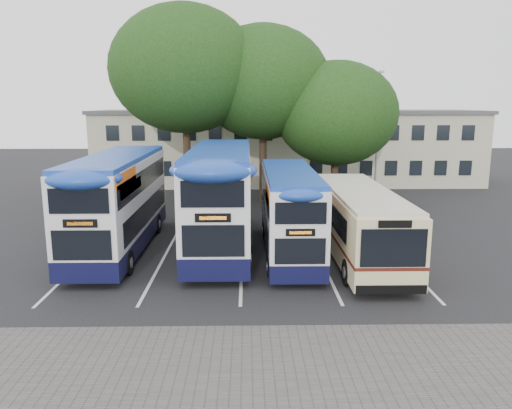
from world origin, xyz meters
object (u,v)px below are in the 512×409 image
object	(u,v)px
bus_dd_mid	(221,193)
bus_single	(359,219)
tree_right	(336,114)
tree_mid	(263,83)
lamp_post	(378,127)
tree_left	(185,69)
bus_dd_left	(119,199)
bus_dd_right	(289,208)

from	to	relation	value
bus_dd_mid	bus_single	bearing A→B (deg)	-15.50
tree_right	bus_dd_mid	world-z (taller)	tree_right
tree_mid	lamp_post	bearing A→B (deg)	13.94
tree_left	bus_dd_mid	size ratio (longest dim) A/B	1.14
lamp_post	tree_right	size ratio (longest dim) A/B	0.95
bus_dd_left	bus_dd_right	bearing A→B (deg)	-5.87
tree_left	bus_dd_right	bearing A→B (deg)	-62.35
lamp_post	bus_dd_mid	xyz separation A→B (m)	(-10.74, -13.17, -2.46)
bus_dd_mid	bus_dd_right	distance (m)	3.42
tree_left	bus_single	size ratio (longest dim) A/B	1.26
bus_dd_left	bus_dd_right	distance (m)	7.93
bus_single	bus_dd_mid	bearing A→B (deg)	164.50
bus_dd_mid	bus_dd_right	xyz separation A→B (m)	(3.15, -1.24, -0.49)
tree_left	bus_single	world-z (taller)	tree_left
lamp_post	tree_right	distance (m)	4.92
bus_dd_right	tree_left	bearing A→B (deg)	117.65
lamp_post	bus_single	distance (m)	15.92
tree_right	bus_dd_mid	size ratio (longest dim) A/B	0.84
bus_dd_mid	tree_left	bearing A→B (deg)	105.39
bus_dd_mid	tree_right	bearing A→B (deg)	54.51
bus_dd_mid	bus_single	size ratio (longest dim) A/B	1.10
tree_left	tree_mid	world-z (taller)	tree_left
lamp_post	bus_dd_left	world-z (taller)	lamp_post
tree_right	bus_dd_mid	distance (m)	12.76
bus_dd_right	tree_right	bearing A→B (deg)	70.50
lamp_post	bus_dd_mid	distance (m)	17.17
tree_right	bus_dd_right	distance (m)	12.56
tree_mid	tree_right	world-z (taller)	tree_mid
tree_mid	bus_dd_mid	distance (m)	12.60
tree_right	bus_single	world-z (taller)	tree_right
tree_left	bus_dd_right	size ratio (longest dim) A/B	1.40
tree_left	tree_right	xyz separation A→B (m)	(9.89, -0.06, -2.80)
lamp_post	tree_left	xyz separation A→B (m)	(-13.51, -3.12, 3.84)
bus_dd_mid	bus_single	distance (m)	6.51
bus_dd_left	tree_mid	bearing A→B (deg)	58.45
lamp_post	tree_mid	xyz separation A→B (m)	(-8.41, -2.09, 3.06)
tree_left	bus_dd_mid	distance (m)	12.18
lamp_post	bus_single	size ratio (longest dim) A/B	0.87
tree_left	bus_dd_left	size ratio (longest dim) A/B	1.21
bus_dd_mid	bus_dd_left	bearing A→B (deg)	-174.83
tree_mid	bus_dd_left	size ratio (longest dim) A/B	1.11
tree_mid	tree_right	xyz separation A→B (m)	(4.79, -1.09, -2.02)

